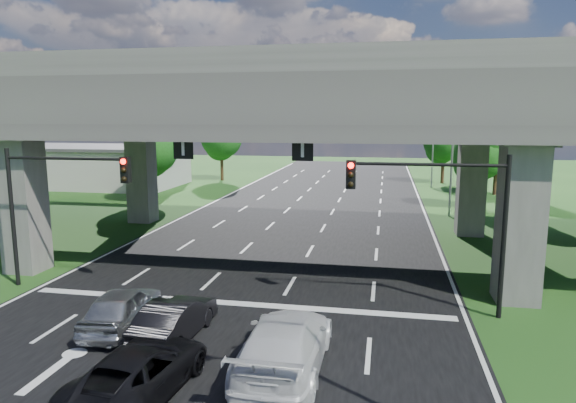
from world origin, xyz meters
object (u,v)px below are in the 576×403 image
(signal_right, at_px, (443,204))
(car_trailing, at_px, (139,371))
(car_dark, at_px, (175,319))
(car_silver, at_px, (122,308))
(signal_left, at_px, (55,192))
(car_white, at_px, (285,344))
(streetlight_beyond, at_px, (430,131))
(streetlight_far, at_px, (447,137))

(signal_right, height_order, car_trailing, signal_right)
(car_trailing, bearing_deg, car_dark, -76.89)
(signal_right, distance_m, car_silver, 11.95)
(signal_left, bearing_deg, car_white, -26.50)
(car_silver, height_order, car_white, car_white)
(car_dark, bearing_deg, streetlight_beyond, -103.20)
(signal_right, height_order, car_silver, signal_right)
(car_trailing, bearing_deg, car_silver, -51.19)
(car_silver, relative_size, car_trailing, 0.89)
(car_trailing, bearing_deg, streetlight_beyond, -98.41)
(streetlight_far, height_order, car_silver, streetlight_far)
(car_dark, relative_size, car_trailing, 0.86)
(signal_left, distance_m, car_silver, 6.77)
(signal_left, xyz_separation_m, car_dark, (6.89, -3.94, -3.48))
(car_trailing, bearing_deg, streetlight_far, -105.78)
(signal_left, height_order, streetlight_far, streetlight_far)
(signal_left, height_order, car_white, signal_left)
(signal_right, distance_m, streetlight_far, 20.25)
(signal_right, height_order, car_dark, signal_right)
(signal_left, relative_size, car_white, 1.06)
(streetlight_far, distance_m, car_white, 26.90)
(signal_left, relative_size, streetlight_far, 0.60)
(car_white, bearing_deg, signal_right, -131.37)
(streetlight_beyond, distance_m, car_dark, 41.81)
(streetlight_beyond, xyz_separation_m, car_trailing, (-10.56, -43.46, -5.15))
(signal_right, xyz_separation_m, car_silver, (-10.92, -3.43, -3.43))
(car_silver, bearing_deg, signal_left, -41.43)
(streetlight_beyond, distance_m, car_white, 42.37)
(streetlight_beyond, distance_m, car_trailing, 45.02)
(signal_left, xyz_separation_m, streetlight_far, (17.92, 20.06, 1.66))
(signal_left, relative_size, car_dark, 1.46)
(streetlight_far, bearing_deg, car_trailing, -111.02)
(signal_left, xyz_separation_m, streetlight_beyond, (17.92, 36.06, 1.66))
(car_white, bearing_deg, streetlight_far, -105.46)
(car_dark, height_order, car_trailing, car_dark)
(car_white, relative_size, car_trailing, 1.18)
(signal_right, xyz_separation_m, car_white, (-4.77, -5.42, -3.33))
(streetlight_beyond, bearing_deg, signal_left, -116.43)
(car_dark, bearing_deg, signal_left, -27.55)
(signal_right, relative_size, signal_left, 1.00)
(streetlight_far, distance_m, car_silver, 27.42)
(car_white, bearing_deg, streetlight_beyond, -99.65)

